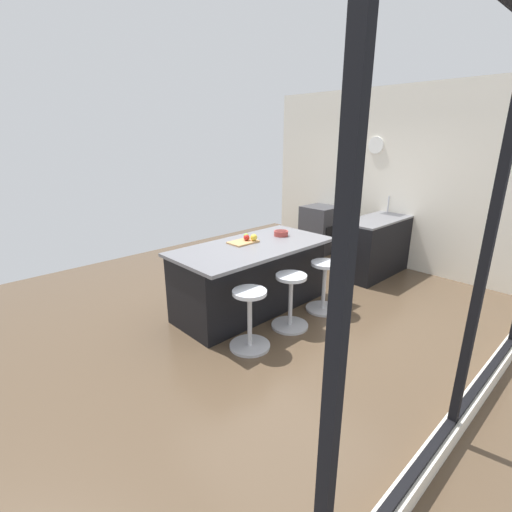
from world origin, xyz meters
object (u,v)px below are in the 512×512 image
apple_green (246,236)px  apple_red (247,238)px  stool_by_window (324,288)px  stool_near_camera (250,321)px  oven_range (320,229)px  apple_yellow (254,237)px  kitchen_island (251,277)px  stool_middle (290,303)px  fruit_bowl (281,233)px  cutting_board (243,242)px

apple_green → apple_red: (0.05, 0.06, 0.00)m
stool_by_window → apple_red: size_ratio=8.57×
stool_by_window → apple_green: apple_green is taller
stool_by_window → stool_near_camera: size_ratio=1.00×
oven_range → apple_yellow: bearing=19.1°
apple_green → apple_red: 0.08m
apple_yellow → kitchen_island: bearing=23.9°
stool_near_camera → apple_green: size_ratio=9.40×
apple_red → stool_near_camera: bearing=49.4°
stool_middle → stool_near_camera: (0.65, 0.00, 0.00)m
stool_by_window → apple_yellow: 1.11m
fruit_bowl → cutting_board: bearing=-9.1°
kitchen_island → apple_green: apple_green is taller
apple_yellow → fruit_bowl: (-0.48, 0.02, -0.02)m
apple_yellow → oven_range: bearing=-160.9°
apple_green → stool_middle: bearing=84.3°
oven_range → kitchen_island: oven_range is taller
stool_near_camera → apple_yellow: bearing=-135.7°
apple_green → stool_by_window: bearing=123.3°
stool_near_camera → apple_green: apple_green is taller
kitchen_island → apple_green: 0.53m
stool_middle → cutting_board: size_ratio=1.83×
kitchen_island → apple_red: (-0.03, -0.11, 0.49)m
stool_near_camera → cutting_board: size_ratio=1.83×
kitchen_island → stool_middle: 0.70m
apple_red → kitchen_island: bearing=74.0°
apple_red → apple_yellow: (-0.06, 0.07, 0.01)m
apple_red → cutting_board: bearing=-0.1°
stool_by_window → apple_red: (0.62, -0.80, 0.63)m
apple_green → fruit_bowl: bearing=161.9°
stool_by_window → apple_yellow: size_ratio=7.56×
stool_near_camera → cutting_board: 1.17m
stool_middle → cutting_board: 0.99m
kitchen_island → apple_red: apple_red is taller
kitchen_island → cutting_board: cutting_board is taller
kitchen_island → cutting_board: size_ratio=5.72×
stool_by_window → apple_yellow: apple_yellow is taller
apple_green → apple_yellow: apple_yellow is taller
cutting_board → apple_green: 0.14m
kitchen_island → cutting_board: 0.46m
kitchen_island → fruit_bowl: 0.75m
stool_by_window → cutting_board: size_ratio=1.83×
stool_by_window → apple_red: 1.19m
stool_near_camera → oven_range: bearing=-154.1°
stool_middle → apple_yellow: apple_yellow is taller
oven_range → cutting_board: (2.73, 0.83, 0.45)m
apple_green → fruit_bowl: size_ratio=0.37×
stool_near_camera → apple_yellow: 1.22m
stool_middle → fruit_bowl: (-0.58, -0.70, 0.61)m
cutting_board → apple_yellow: size_ratio=4.12×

